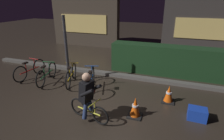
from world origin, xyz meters
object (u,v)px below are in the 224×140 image
Objects in this scene: parked_bike_center_right at (91,80)px; traffic_cone_near at (135,107)px; blue_crate at (197,114)px; cyclist at (88,96)px; traffic_cone_far at (169,94)px; street_post at (66,50)px; parked_bike_left_mid at (47,74)px; parked_bike_leftmost at (30,70)px; parked_bike_center_left at (71,75)px.

parked_bike_center_right is 2.88× the size of traffic_cone_near.
blue_crate is 0.35× the size of cyclist.
parked_bike_center_right reaches higher than traffic_cone_far.
parked_bike_center_right is at bearing -17.96° from street_post.
parked_bike_left_mid reaches higher than blue_crate.
traffic_cone_far is at bearing 139.31° from blue_crate.
parked_bike_leftmost is 3.63m from cyclist.
street_post is 1.50× the size of parked_bike_center_right.
parked_bike_left_mid is 1.03× the size of parked_bike_center_left.
blue_crate is (5.80, -0.68, -0.17)m from parked_bike_leftmost.
traffic_cone_far is (3.32, -0.14, -0.08)m from parked_bike_center_left.
parked_bike_center_right is at bearing -102.60° from parked_bike_left_mid.
parked_bike_center_right is at bearing 127.03° from cyclist.
parked_bike_left_mid reaches higher than parked_bike_leftmost.
parked_bike_leftmost is at bearing 165.91° from traffic_cone_near.
parked_bike_leftmost reaches higher than blue_crate.
cyclist is (-2.54, -0.89, 0.48)m from blue_crate.
blue_crate is at bearing -11.98° from street_post.
parked_bike_left_mid is at bearing 83.62° from parked_bike_center_left.
blue_crate is at bearing -118.93° from parked_bike_center_right.
street_post is 1.40m from parked_bike_center_right.
parked_bike_center_right is 1.60m from cyclist.
traffic_cone_far is 0.96m from blue_crate.
parked_bike_leftmost is 5.07m from traffic_cone_far.
street_post reaches higher than parked_bike_center_left.
blue_crate is (4.05, -0.76, -0.17)m from parked_bike_center_left.
parked_bike_center_left is at bearing -89.85° from parked_bike_left_mid.
blue_crate is at bearing 15.13° from traffic_cone_near.
street_post is 3.65m from traffic_cone_far.
street_post is at bearing 35.51° from parked_bike_center_left.
parked_bike_center_right reaches higher than parked_bike_left_mid.
parked_bike_center_right is 3.22m from blue_crate.
parked_bike_left_mid reaches higher than traffic_cone_near.
parked_bike_center_right is (2.63, -0.13, 0.02)m from parked_bike_leftmost.
parked_bike_center_left is 4.12m from blue_crate.
cyclist is at bearing -111.26° from parked_bike_leftmost.
parked_bike_left_mid is 0.95× the size of parked_bike_center_right.
blue_crate is (4.94, -0.57, -0.17)m from parked_bike_left_mid.
cyclist reaches higher than parked_bike_center_right.
cyclist is at bearing -140.20° from traffic_cone_far.
parked_bike_center_right reaches higher than blue_crate.
cyclist is (2.40, -1.46, 0.31)m from parked_bike_left_mid.
traffic_cone_far is at bearing -4.49° from street_post.
parked_bike_leftmost is at bearing 68.08° from parked_bike_center_right.
street_post is at bearing -77.52° from parked_bike_leftmost.
parked_bike_left_mid is 4.21m from traffic_cone_far.
parked_bike_leftmost is 2.63m from parked_bike_center_right.
blue_crate is (0.73, -0.62, -0.09)m from traffic_cone_far.
parked_bike_leftmost is at bearing 73.99° from parked_bike_center_left.
cyclist reaches higher than parked_bike_center_left.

